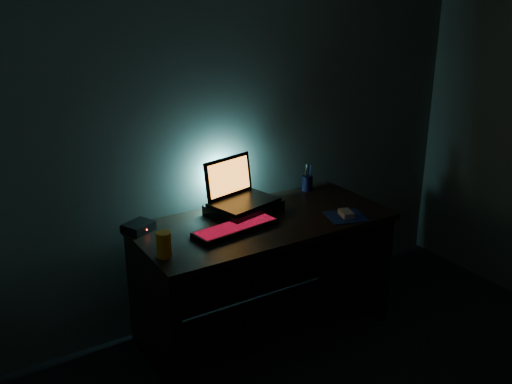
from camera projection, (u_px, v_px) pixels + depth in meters
desk at (259, 256)px, 3.45m from camera, size 1.50×0.70×0.75m
riser at (244, 208)px, 3.42m from camera, size 0.46×0.39×0.06m
laptop at (238, 192)px, 3.42m from camera, size 0.43×0.36×0.26m
keyboard at (236, 228)px, 3.17m from camera, size 0.52×0.22×0.03m
mousepad at (346, 216)px, 3.36m from camera, size 0.27×0.26×0.00m
mouse at (346, 214)px, 3.36m from camera, size 0.09×0.12×0.03m
pen_cup at (307, 183)px, 3.78m from camera, size 0.08×0.08×0.10m
juice_glass at (164, 245)px, 2.85m from camera, size 0.10×0.10×0.13m
router at (139, 227)px, 3.16m from camera, size 0.19×0.18×0.05m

